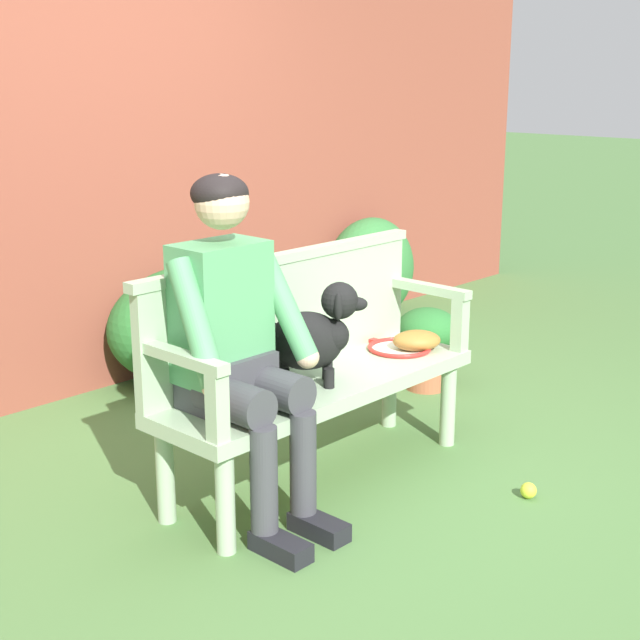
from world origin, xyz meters
TOP-DOWN VIEW (x-y plane):
  - ground_plane at (0.00, 0.00)m, footprint 40.00×40.00m
  - brick_garden_fence at (0.00, 1.80)m, footprint 8.00×0.30m
  - hedge_bush_far_right at (2.09, 1.48)m, footprint 0.70×0.51m
  - hedge_bush_far_left at (0.48, 1.42)m, footprint 1.01×0.74m
  - garden_bench at (0.00, 0.00)m, footprint 1.51×0.46m
  - bench_backrest at (0.00, 0.20)m, footprint 1.55×0.06m
  - bench_armrest_left_end at (-0.71, -0.08)m, footprint 0.06×0.46m
  - bench_armrest_right_end at (0.71, -0.08)m, footprint 0.06×0.46m
  - person_seated at (-0.46, -0.01)m, footprint 0.56×0.63m
  - dog_on_bench at (-0.06, -0.02)m, footprint 0.37×0.37m
  - tennis_racket at (0.54, 0.04)m, footprint 0.30×0.56m
  - baseball_glove at (0.59, -0.05)m, footprint 0.28×0.26m
  - tennis_ball at (0.44, -0.74)m, footprint 0.07×0.07m
  - potted_plant at (1.23, 0.37)m, footprint 0.34×0.34m

SIDE VIEW (x-z plane):
  - ground_plane at x=0.00m, z-range 0.00..0.00m
  - tennis_ball at x=0.44m, z-range 0.00..0.07m
  - potted_plant at x=1.23m, z-range 0.04..0.49m
  - hedge_bush_far_left at x=0.48m, z-range 0.00..0.64m
  - hedge_bush_far_right at x=2.09m, z-range 0.00..0.71m
  - garden_bench at x=0.00m, z-range 0.16..0.61m
  - tennis_racket at x=0.54m, z-range 0.44..0.47m
  - baseball_glove at x=0.59m, z-range 0.45..0.54m
  - bench_armrest_left_end at x=-0.71m, z-range 0.51..0.79m
  - bench_armrest_right_end at x=0.71m, z-range 0.51..0.79m
  - dog_on_bench at x=-0.06m, z-range 0.45..0.87m
  - bench_backrest at x=0.00m, z-range 0.45..0.95m
  - person_seated at x=-0.46m, z-range 0.06..1.38m
  - brick_garden_fence at x=0.00m, z-range 0.00..2.21m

